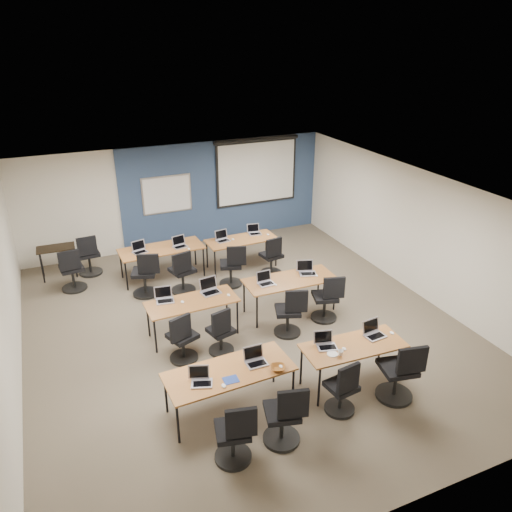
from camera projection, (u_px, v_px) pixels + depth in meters
name	position (u px, v px, depth m)	size (l,w,h in m)	color
floor	(244.00, 327.00, 9.75)	(8.00, 9.00, 0.02)	#6B6354
ceiling	(242.00, 194.00, 8.63)	(8.00, 9.00, 0.02)	white
wall_back	(178.00, 196.00, 12.94)	(8.00, 0.04, 2.70)	beige
wall_front	(399.00, 427.00, 5.44)	(8.00, 0.04, 2.70)	beige
wall_left	(5.00, 309.00, 7.74)	(0.04, 9.00, 2.70)	beige
wall_right	(417.00, 232.00, 10.64)	(0.04, 9.00, 2.70)	beige
blue_accent_panel	(223.00, 191.00, 13.37)	(5.50, 0.04, 2.70)	#3D5977
whiteboard	(167.00, 195.00, 12.73)	(1.28, 0.03, 0.98)	#B6B8BA
projector_screen	(257.00, 168.00, 13.44)	(2.40, 0.10, 1.82)	black
training_table_front_left	(229.00, 373.00, 7.34)	(1.91, 0.79, 0.73)	brown
training_table_front_right	(353.00, 348.00, 7.94)	(1.66, 0.69, 0.73)	brown
training_table_mid_left	(192.00, 303.00, 9.21)	(1.68, 0.70, 0.73)	brown
training_table_mid_right	(290.00, 281.00, 10.02)	(1.86, 0.77, 0.73)	#9B7945
training_table_back_left	(161.00, 250.00, 11.43)	(1.90, 0.79, 0.73)	brown
training_table_back_right	(241.00, 241.00, 11.93)	(1.69, 0.70, 0.73)	brown
laptop_0	(201.00, 379.00, 7.06)	(0.30, 0.25, 0.23)	#AFAFB7
mouse_0	(224.00, 386.00, 7.00)	(0.06, 0.10, 0.03)	white
task_chair_0	(235.00, 437.00, 6.56)	(0.51, 0.51, 0.99)	black
laptop_1	(255.00, 359.00, 7.48)	(0.31, 0.27, 0.24)	#B1B2B7
mouse_1	(281.00, 366.00, 7.41)	(0.06, 0.10, 0.03)	white
task_chair_1	(284.00, 419.00, 6.86)	(0.53, 0.53, 1.01)	black
laptop_2	(326.00, 343.00, 7.87)	(0.31, 0.26, 0.23)	silver
mouse_2	(344.00, 349.00, 7.81)	(0.06, 0.09, 0.03)	white
task_chair_2	(343.00, 392.00, 7.42)	(0.47, 0.47, 0.95)	black
laptop_3	(374.00, 332.00, 8.15)	(0.33, 0.28, 0.25)	silver
mouse_3	(392.00, 333.00, 8.21)	(0.06, 0.09, 0.03)	white
task_chair_3	(399.00, 376.00, 7.68)	(0.58, 0.58, 1.05)	black
laptop_4	(164.00, 297.00, 9.20)	(0.32, 0.28, 0.25)	silver
mouse_4	(182.00, 302.00, 9.15)	(0.06, 0.10, 0.03)	white
task_chair_4	(182.00, 341.00, 8.59)	(0.52, 0.50, 0.98)	black
laptop_5	(210.00, 289.00, 9.49)	(0.36, 0.30, 0.27)	silver
mouse_5	(229.00, 295.00, 9.38)	(0.06, 0.10, 0.03)	white
task_chair_5	(221.00, 335.00, 8.80)	(0.46, 0.46, 0.95)	black
laptop_6	(265.00, 281.00, 9.81)	(0.31, 0.26, 0.24)	#A8A8B5
mouse_6	(276.00, 285.00, 9.76)	(0.06, 0.09, 0.03)	white
task_chair_6	(290.00, 315.00, 9.35)	(0.54, 0.52, 1.00)	black
laptop_7	(307.00, 270.00, 10.22)	(0.34, 0.29, 0.26)	#B0B0B6
mouse_7	(316.00, 275.00, 10.12)	(0.06, 0.10, 0.03)	white
task_chair_7	(327.00, 301.00, 9.82)	(0.53, 0.52, 1.00)	black
laptop_8	(139.00, 249.00, 11.20)	(0.32, 0.27, 0.24)	#A5A5A8
mouse_8	(154.00, 255.00, 11.06)	(0.06, 0.10, 0.03)	white
task_chair_8	(146.00, 277.00, 10.73)	(0.58, 0.56, 1.04)	black
laptop_9	(180.00, 244.00, 11.48)	(0.32, 0.27, 0.24)	silver
mouse_9	(189.00, 249.00, 11.35)	(0.06, 0.09, 0.03)	white
task_chair_9	(183.00, 275.00, 10.86)	(0.54, 0.54, 1.02)	black
laptop_10	(222.00, 238.00, 11.80)	(0.31, 0.27, 0.24)	#A4A4A9
mouse_10	(233.00, 239.00, 11.87)	(0.06, 0.10, 0.03)	white
task_chair_10	(232.00, 269.00, 11.16)	(0.54, 0.53, 1.01)	black
laptop_11	(254.00, 231.00, 12.20)	(0.30, 0.26, 0.23)	#A9A9A9
mouse_11	(268.00, 235.00, 12.14)	(0.06, 0.09, 0.03)	white
task_chair_11	(272.00, 259.00, 11.65)	(0.50, 0.50, 0.98)	black
blue_mousepad	(231.00, 380.00, 7.13)	(0.22, 0.18, 0.01)	navy
snack_bowl	(278.00, 368.00, 7.34)	(0.22, 0.22, 0.05)	brown
snack_plate	(332.00, 354.00, 7.69)	(0.17, 0.17, 0.01)	white
coffee_cup	(341.00, 353.00, 7.64)	(0.08, 0.08, 0.07)	silver
utility_table	(56.00, 252.00, 11.45)	(0.83, 0.46, 0.75)	black
spare_chair_a	(89.00, 258.00, 11.66)	(0.54, 0.54, 1.02)	black
spare_chair_b	(72.00, 273.00, 10.94)	(0.54, 0.54, 1.02)	black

